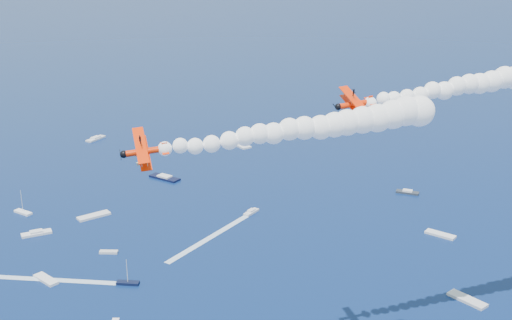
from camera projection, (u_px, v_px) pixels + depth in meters
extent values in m
cube|color=black|center=(128.00, 283.00, 170.02)|extent=(6.08, 3.76, 0.70)
cube|color=silver|center=(251.00, 212.00, 213.02)|extent=(5.92, 5.63, 0.70)
cube|color=white|center=(440.00, 234.00, 197.27)|extent=(7.75, 8.71, 0.70)
cube|color=white|center=(46.00, 279.00, 171.78)|extent=(6.71, 8.20, 0.70)
cube|color=white|center=(23.00, 212.00, 212.88)|extent=(6.05, 6.31, 0.70)
cube|color=silver|center=(467.00, 300.00, 162.28)|extent=(7.07, 10.17, 0.70)
cube|color=silver|center=(239.00, 144.00, 281.33)|extent=(8.19, 13.78, 0.70)
cube|color=white|center=(37.00, 233.00, 197.96)|extent=(9.09, 4.49, 0.70)
cube|color=silver|center=(94.00, 216.00, 210.24)|extent=(10.84, 7.01, 0.70)
cube|color=black|center=(165.00, 178.00, 242.90)|extent=(10.89, 11.50, 0.70)
cube|color=#2C323B|center=(408.00, 192.00, 229.24)|extent=(7.73, 6.48, 0.70)
cube|color=silver|center=(109.00, 252.00, 186.46)|extent=(5.37, 3.00, 0.70)
cube|color=silver|center=(96.00, 139.00, 288.87)|extent=(8.92, 9.39, 0.70)
cube|color=white|center=(46.00, 279.00, 172.35)|extent=(36.32, 15.10, 0.04)
cube|color=white|center=(209.00, 238.00, 195.72)|extent=(29.51, 26.99, 0.04)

